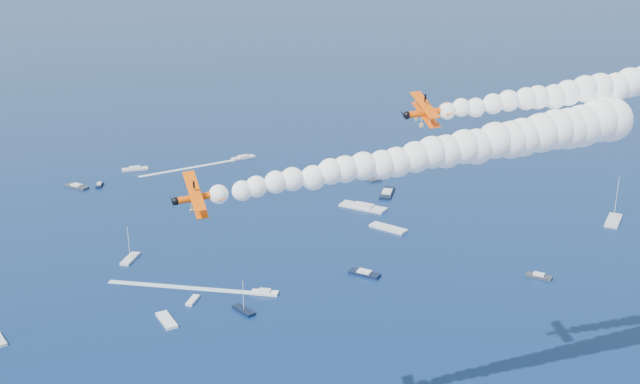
# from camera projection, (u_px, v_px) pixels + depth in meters

# --- Properties ---
(biplane_lead) EXTENTS (10.21, 11.53, 7.57)m
(biplane_lead) POSITION_uv_depth(u_px,v_px,m) (427.00, 112.00, 116.71)
(biplane_lead) COLOR #F55005
(biplane_trail) EXTENTS (10.15, 11.16, 7.93)m
(biplane_trail) POSITION_uv_depth(u_px,v_px,m) (198.00, 197.00, 103.04)
(biplane_trail) COLOR #FE5405
(smoke_trail_lead) EXTENTS (71.46, 52.41, 12.24)m
(smoke_trail_lead) POSITION_uv_depth(u_px,v_px,m) (629.00, 84.00, 123.62)
(smoke_trail_lead) COLOR white
(smoke_trail_trail) EXTENTS (71.76, 59.82, 12.24)m
(smoke_trail_trail) POSITION_uv_depth(u_px,v_px,m) (431.00, 154.00, 112.64)
(smoke_trail_trail) COLOR white
(spectator_boats) EXTENTS (190.84, 181.38, 0.70)m
(spectator_boats) POSITION_uv_depth(u_px,v_px,m) (292.00, 236.00, 228.23)
(spectator_boats) COLOR white
(spectator_boats) RESTS_ON ground
(boat_wakes) EXTENTS (76.45, 163.90, 0.04)m
(boat_wakes) POSITION_uv_depth(u_px,v_px,m) (108.00, 249.00, 219.95)
(boat_wakes) COLOR white
(boat_wakes) RESTS_ON ground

